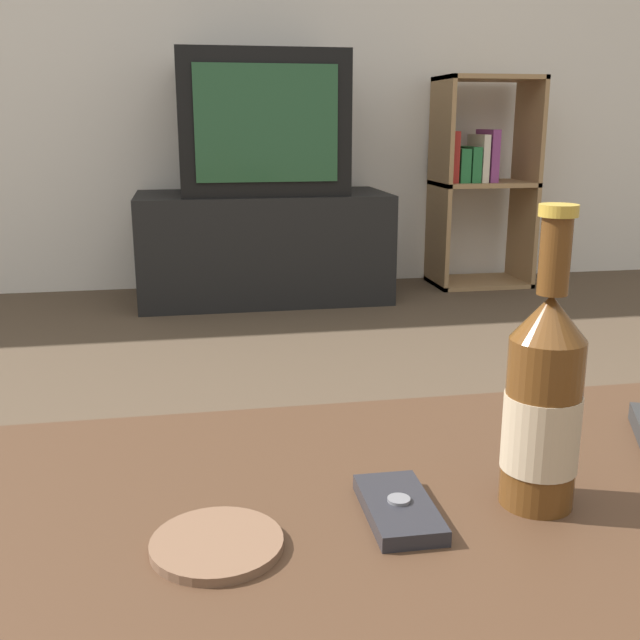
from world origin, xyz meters
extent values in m
cube|color=#422B1C|center=(0.00, 0.00, 0.40)|extent=(1.16, 0.64, 0.04)
cube|color=black|center=(0.28, 2.70, 0.23)|extent=(1.07, 0.50, 0.46)
cube|color=black|center=(0.28, 2.70, 0.75)|extent=(0.69, 0.44, 0.57)
cube|color=#234C2D|center=(0.28, 2.48, 0.75)|extent=(0.56, 0.01, 0.45)
cube|color=#99754C|center=(1.11, 2.81, 0.48)|extent=(0.02, 0.30, 0.96)
cube|color=#99754C|center=(1.54, 2.81, 0.48)|extent=(0.02, 0.30, 0.96)
cube|color=#99754C|center=(1.33, 2.81, 0.01)|extent=(0.45, 0.30, 0.02)
cube|color=#99754C|center=(1.33, 2.81, 0.48)|extent=(0.45, 0.30, 0.02)
cube|color=#99754C|center=(1.33, 2.81, 0.95)|extent=(0.45, 0.30, 0.02)
cube|color=maroon|center=(1.15, 2.81, 0.60)|extent=(0.03, 0.21, 0.23)
cube|color=#236B38|center=(1.20, 2.81, 0.56)|extent=(0.05, 0.21, 0.15)
cube|color=#236B38|center=(1.25, 2.81, 0.57)|extent=(0.04, 0.21, 0.16)
cube|color=beige|center=(1.30, 2.81, 0.59)|extent=(0.03, 0.21, 0.21)
cube|color=#7F3875|center=(1.34, 2.81, 0.61)|extent=(0.04, 0.21, 0.23)
cylinder|color=#563314|center=(0.25, 0.04, 0.50)|extent=(0.07, 0.07, 0.15)
cylinder|color=tan|center=(0.25, 0.04, 0.49)|extent=(0.07, 0.07, 0.07)
cone|color=#563314|center=(0.25, 0.04, 0.60)|extent=(0.07, 0.07, 0.04)
cylinder|color=#563314|center=(0.25, 0.04, 0.65)|extent=(0.03, 0.03, 0.07)
cylinder|color=#B79333|center=(0.25, 0.04, 0.69)|extent=(0.03, 0.03, 0.01)
cube|color=#232328|center=(0.12, 0.04, 0.43)|extent=(0.06, 0.11, 0.01)
cylinder|color=slate|center=(0.12, 0.04, 0.44)|extent=(0.02, 0.02, 0.00)
cylinder|color=brown|center=(-0.04, 0.02, 0.43)|extent=(0.11, 0.11, 0.01)
camera|label=1|loc=(-0.06, -0.52, 0.75)|focal=42.00mm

